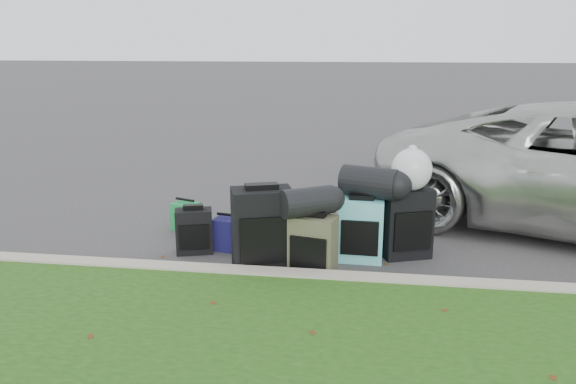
# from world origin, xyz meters

# --- Properties ---
(ground) EXTENTS (120.00, 120.00, 0.00)m
(ground) POSITION_xyz_m (0.00, 0.00, 0.00)
(ground) COLOR #383535
(ground) RESTS_ON ground
(curb) EXTENTS (120.00, 0.18, 0.15)m
(curb) POSITION_xyz_m (0.00, -1.00, 0.07)
(curb) COLOR #9E937F
(curb) RESTS_ON ground
(suitcase_small_black) EXTENTS (0.41, 0.30, 0.46)m
(suitcase_small_black) POSITION_xyz_m (-1.00, -0.29, 0.23)
(suitcase_small_black) COLOR black
(suitcase_small_black) RESTS_ON ground
(suitcase_large_black_left) EXTENTS (0.63, 0.49, 0.80)m
(suitcase_large_black_left) POSITION_xyz_m (-0.22, -0.65, 0.40)
(suitcase_large_black_left) COLOR black
(suitcase_large_black_left) RESTS_ON ground
(suitcase_olive) EXTENTS (0.46, 0.35, 0.57)m
(suitcase_olive) POSITION_xyz_m (0.26, -0.69, 0.29)
(suitcase_olive) COLOR #3C3D28
(suitcase_olive) RESTS_ON ground
(suitcase_teal) EXTENTS (0.45, 0.28, 0.63)m
(suitcase_teal) POSITION_xyz_m (0.69, -0.27, 0.31)
(suitcase_teal) COLOR teal
(suitcase_teal) RESTS_ON ground
(suitcase_large_black_right) EXTENTS (0.54, 0.43, 0.71)m
(suitcase_large_black_right) POSITION_xyz_m (1.14, -0.09, 0.35)
(suitcase_large_black_right) COLOR black
(suitcase_large_black_right) RESTS_ON ground
(tote_green) EXTENTS (0.34, 0.31, 0.32)m
(tote_green) POSITION_xyz_m (-1.33, 0.42, 0.16)
(tote_green) COLOR #1C803C
(tote_green) RESTS_ON ground
(tote_navy) EXTENTS (0.35, 0.30, 0.34)m
(tote_navy) POSITION_xyz_m (-0.66, -0.15, 0.17)
(tote_navy) COLOR #18154C
(tote_navy) RESTS_ON ground
(duffel_left) EXTENTS (0.56, 0.48, 0.26)m
(duffel_left) POSITION_xyz_m (0.21, -0.68, 0.70)
(duffel_left) COLOR black
(duffel_left) RESTS_ON suitcase_olive
(duffel_right) EXTENTS (0.62, 0.48, 0.31)m
(duffel_right) POSITION_xyz_m (0.76, -0.18, 0.78)
(duffel_right) COLOR black
(duffel_right) RESTS_ON suitcase_teal
(trash_bag) EXTENTS (0.40, 0.40, 0.40)m
(trash_bag) POSITION_xyz_m (1.16, -0.11, 0.90)
(trash_bag) COLOR silver
(trash_bag) RESTS_ON suitcase_large_black_right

